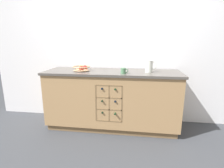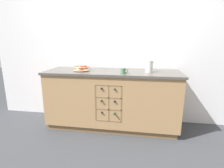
# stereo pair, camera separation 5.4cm
# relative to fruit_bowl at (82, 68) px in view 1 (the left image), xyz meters

# --- Properties ---
(ground_plane) EXTENTS (14.00, 14.00, 0.00)m
(ground_plane) POSITION_rel_fruit_bowl_xyz_m (0.47, 0.04, -0.97)
(ground_plane) COLOR #383A3F
(back_wall) EXTENTS (4.45, 0.06, 2.55)m
(back_wall) POSITION_rel_fruit_bowl_xyz_m (0.47, 0.41, 0.30)
(back_wall) COLOR white
(back_wall) RESTS_ON ground_plane
(kitchen_island) EXTENTS (2.09, 0.66, 0.93)m
(kitchen_island) POSITION_rel_fruit_bowl_xyz_m (0.47, 0.04, -0.50)
(kitchen_island) COLOR brown
(kitchen_island) RESTS_ON ground_plane
(fruit_bowl) EXTENTS (0.27, 0.27, 0.09)m
(fruit_bowl) POSITION_rel_fruit_bowl_xyz_m (0.00, 0.00, 0.00)
(fruit_bowl) COLOR tan
(fruit_bowl) RESTS_ON kitchen_island
(white_pitcher) EXTENTS (0.17, 0.11, 0.18)m
(white_pitcher) POSITION_rel_fruit_bowl_xyz_m (1.04, 0.03, 0.05)
(white_pitcher) COLOR silver
(white_pitcher) RESTS_ON kitchen_island
(ceramic_mug) EXTENTS (0.11, 0.07, 0.08)m
(ceramic_mug) POSITION_rel_fruit_bowl_xyz_m (0.67, -0.15, -0.01)
(ceramic_mug) COLOR #4C7A56
(ceramic_mug) RESTS_ON kitchen_island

